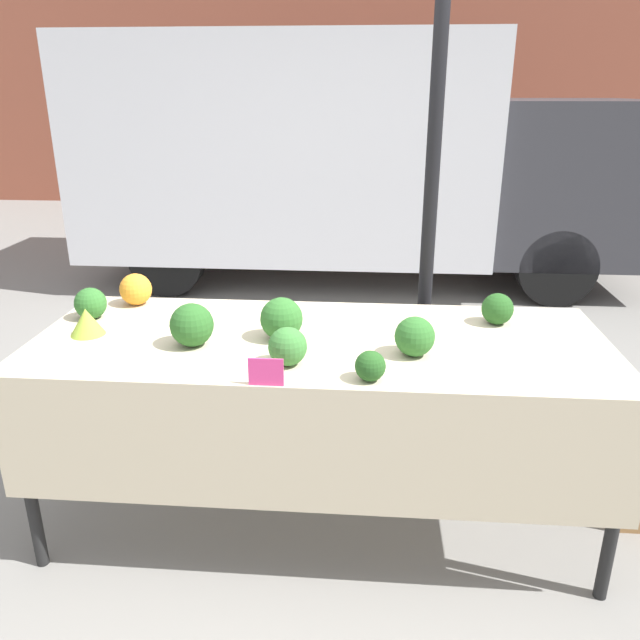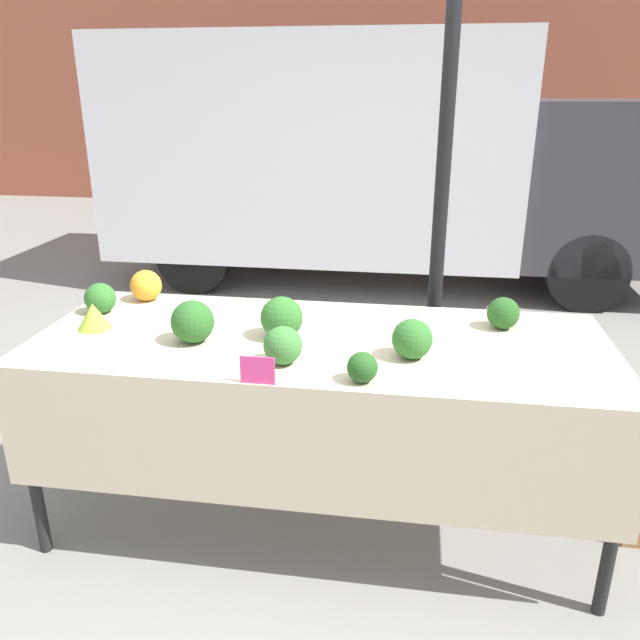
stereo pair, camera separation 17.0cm
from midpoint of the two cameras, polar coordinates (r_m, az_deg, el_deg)
The scene contains 14 objects.
ground_plane at distance 3.03m, azimuth -1.68°, elevation -17.40°, with size 40.00×40.00×0.00m, color gray.
tent_pole at distance 3.11m, azimuth 8.47°, elevation 9.86°, with size 0.07×0.07×2.60m.
parked_truck at distance 6.43m, azimuth 1.30°, elevation 14.93°, with size 5.34×2.01×2.32m.
market_table at distance 2.55m, azimuth -2.04°, elevation -4.33°, with size 2.37×0.93×0.88m.
orange_cauliflower at distance 3.11m, azimuth -18.01°, elevation 2.67°, with size 0.15×0.15×0.15m.
romanesco_head at distance 2.81m, azimuth -22.20°, elevation -0.17°, with size 0.14×0.14×0.11m.
broccoli_head_0 at distance 2.40m, azimuth 6.66°, elevation -1.53°, with size 0.16×0.16×0.16m.
broccoli_head_1 at distance 2.55m, azimuth -13.53°, elevation -0.47°, with size 0.17×0.17×0.17m.
broccoli_head_2 at distance 2.32m, azimuth -5.08°, elevation -2.45°, with size 0.15×0.15×0.15m.
broccoli_head_3 at distance 2.56m, azimuth -5.45°, elevation 0.10°, with size 0.18×0.18×0.18m.
broccoli_head_4 at distance 2.80m, azimuth 14.26°, elevation 0.97°, with size 0.14×0.14×0.14m.
broccoli_head_5 at distance 2.20m, azimuth 2.41°, elevation -4.25°, with size 0.11×0.11×0.11m.
broccoli_head_6 at distance 2.99m, azimuth -21.79°, elevation 1.41°, with size 0.14×0.14×0.14m.
price_sign at distance 2.17m, azimuth -7.21°, elevation -4.78°, with size 0.12×0.01×0.10m.
Camera 1 is at (0.19, -2.39, 1.86)m, focal length 35.00 mm.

